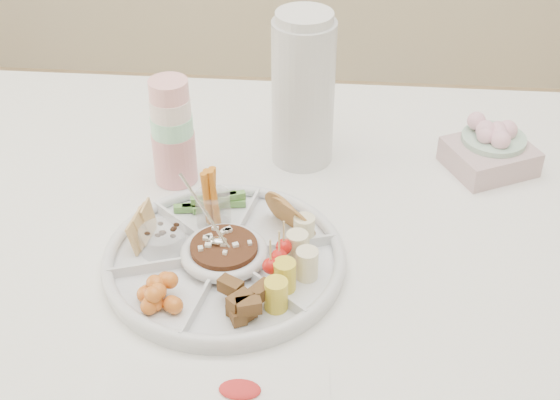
{
  "coord_description": "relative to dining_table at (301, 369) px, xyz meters",
  "views": [
    {
      "loc": [
        0.05,
        -1.07,
        1.58
      ],
      "look_at": [
        -0.04,
        -0.04,
        0.82
      ],
      "focal_mm": 50.0,
      "sensor_mm": 36.0,
      "label": 1
    }
  ],
  "objects": [
    {
      "name": "dining_table",
      "position": [
        0.0,
        0.0,
        0.0
      ],
      "size": [
        1.52,
        1.02,
        0.76
      ],
      "primitive_type": "cube",
      "color": "white",
      "rests_on": "floor"
    },
    {
      "name": "bean_dip",
      "position": [
        -0.12,
        -0.14,
        0.41
      ],
      "size": [
        0.13,
        0.13,
        0.04
      ],
      "primitive_type": "cylinder",
      "rotation": [
        0.0,
        0.0,
        0.32
      ],
      "color": "#492D1B",
      "rests_on": "party_tray"
    },
    {
      "name": "thermos",
      "position": [
        -0.02,
        0.2,
        0.53
      ],
      "size": [
        0.14,
        0.14,
        0.3
      ],
      "primitive_type": "cylinder",
      "rotation": [
        0.0,
        0.0,
        0.2
      ],
      "color": "silver",
      "rests_on": "dining_table"
    },
    {
      "name": "cup_stack",
      "position": [
        -0.24,
        0.1,
        0.49
      ],
      "size": [
        0.08,
        0.08,
        0.22
      ],
      "primitive_type": "cylinder",
      "rotation": [
        0.0,
        0.0,
        0.01
      ],
      "color": "#ABBBA8",
      "rests_on": "dining_table"
    },
    {
      "name": "flower_bowl",
      "position": [
        0.34,
        0.21,
        0.42
      ],
      "size": [
        0.12,
        0.12,
        0.09
      ],
      "primitive_type": "cylinder",
      "rotation": [
        0.0,
        0.0,
        -0.04
      ],
      "color": "#8ABFA6",
      "rests_on": "dining_table"
    },
    {
      "name": "party_tray",
      "position": [
        -0.12,
        -0.14,
        0.4
      ],
      "size": [
        0.48,
        0.48,
        0.04
      ],
      "primitive_type": "cylinder",
      "rotation": [
        0.0,
        0.0,
        0.32
      ],
      "color": "white",
      "rests_on": "dining_table"
    },
    {
      "name": "granola_chunks",
      "position": [
        -0.08,
        -0.26,
        0.42
      ],
      "size": [
        0.12,
        0.12,
        0.04
      ],
      "primitive_type": null,
      "rotation": [
        0.0,
        0.0,
        0.32
      ],
      "color": "brown",
      "rests_on": "party_tray"
    },
    {
      "name": "banana_tomato",
      "position": [
        0.01,
        -0.16,
        0.44
      ],
      "size": [
        0.14,
        0.14,
        0.09
      ],
      "primitive_type": null,
      "rotation": [
        0.0,
        0.0,
        0.32
      ],
      "color": "#E3C473",
      "rests_on": "party_tray"
    },
    {
      "name": "cherries",
      "position": [
        -0.21,
        -0.23,
        0.42
      ],
      "size": [
        0.15,
        0.15,
        0.05
      ],
      "primitive_type": null,
      "rotation": [
        0.0,
        0.0,
        0.32
      ],
      "color": "#FE8042",
      "rests_on": "party_tray"
    },
    {
      "name": "tortillas",
      "position": [
        -0.03,
        -0.04,
        0.42
      ],
      "size": [
        0.13,
        0.13,
        0.06
      ],
      "primitive_type": null,
      "rotation": [
        0.0,
        0.0,
        0.32
      ],
      "color": "#925724",
      "rests_on": "party_tray"
    },
    {
      "name": "napkin_stack",
      "position": [
        0.34,
        0.19,
        0.4
      ],
      "size": [
        0.19,
        0.18,
        0.05
      ],
      "primitive_type": "cube",
      "rotation": [
        0.0,
        0.0,
        0.46
      ],
      "color": "#C2A1A5",
      "rests_on": "dining_table"
    },
    {
      "name": "pita_raisins",
      "position": [
        -0.25,
        -0.11,
        0.42
      ],
      "size": [
        0.13,
        0.13,
        0.06
      ],
      "primitive_type": null,
      "rotation": [
        0.0,
        0.0,
        0.32
      ],
      "color": "tan",
      "rests_on": "party_tray"
    },
    {
      "name": "placemat",
      "position": [
        -0.09,
        -0.39,
        0.38
      ],
      "size": [
        0.31,
        0.12,
        0.01
      ],
      "primitive_type": "cube",
      "rotation": [
        0.0,
        0.0,
        0.06
      ],
      "color": "white",
      "rests_on": "dining_table"
    },
    {
      "name": "carrot_cucumber",
      "position": [
        -0.16,
        -0.01,
        0.44
      ],
      "size": [
        0.15,
        0.15,
        0.11
      ],
      "primitive_type": null,
      "rotation": [
        0.0,
        0.0,
        0.32
      ],
      "color": "orange",
      "rests_on": "party_tray"
    }
  ]
}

